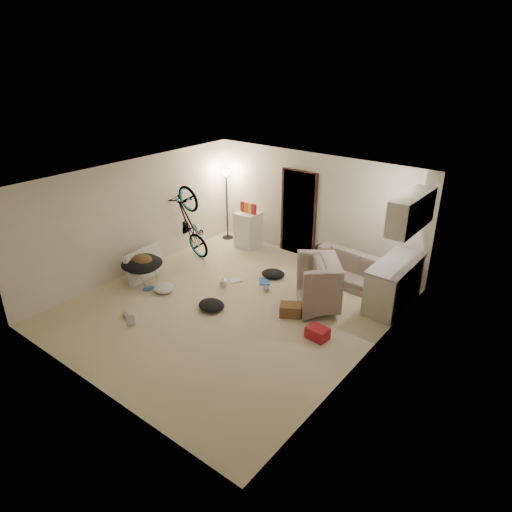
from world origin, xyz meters
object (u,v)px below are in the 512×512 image
Objects in this scene: bicycle at (190,238)px; mini_fridge at (248,230)px; floor_lamp at (227,190)px; tv_box at (145,263)px; kitchen_counter at (394,285)px; drink_case_a at (291,310)px; drink_case_b at (317,333)px; saucer_chair at (142,267)px; juicer at (223,283)px; sofa at (364,272)px; armchair at (337,290)px.

bicycle is 2.07× the size of mini_fridge.
bicycle is at bearing -86.06° from floor_lamp.
tv_box is at bearing -87.98° from floor_lamp.
mini_fridge is (-4.05, 0.55, 0.01)m from kitchen_counter.
floor_lamp reaches higher than bicycle.
drink_case_a reaches higher than drink_case_b.
juicer is (1.48, 0.91, -0.28)m from saucer_chair.
mini_fridge is 2.83m from tv_box.
floor_lamp is 4.95m from kitchen_counter.
juicer is at bearing 147.41° from drink_case_a.
mini_fridge is at bearing 115.05° from juicer.
bicycle reaches higher than drink_case_a.
kitchen_counter is 5.21m from tv_box.
drink_case_a is at bearing -2.56° from juicer.
floor_lamp is 1.16m from mini_fridge.
floor_lamp is 1.78× the size of tv_box.
kitchen_counter is 1.73× the size of saucer_chair.
saucer_chair reaches higher than juicer.
drink_case_a is (3.49, -2.20, -1.19)m from floor_lamp.
tv_box is 4.75× the size of juicer.
floor_lamp is 3.18m from saucer_chair.
floor_lamp is at bearing 154.84° from drink_case_b.
sofa is 3.00m from juicer.
mini_fridge is 0.88× the size of tv_box.
armchair is 3.47m from mini_fridge.
floor_lamp is 2.09× the size of saucer_chair.
mini_fridge reaches higher than tv_box.
mini_fridge is 4.18× the size of juicer.
drink_case_b is (4.18, -1.09, -0.38)m from bicycle.
bicycle is 4.33m from drink_case_b.
mini_fridge is 2.98m from saucer_chair.
floor_lamp is 5.12m from drink_case_b.
armchair is 3.05× the size of drink_case_b.
drink_case_b is at bearing -3.86° from tv_box.
floor_lamp reaches higher than saucer_chair.
drink_case_b is (4.18, 0.30, -0.23)m from tv_box.
armchair is at bearing 93.17° from sofa.
bicycle is (0.10, -1.45, -0.82)m from floor_lamp.
mini_fridge reaches higher than drink_case_b.
sofa is at bearing 39.99° from juicer.
sofa is at bearing -2.85° from floor_lamp.
floor_lamp is 4.49× the size of drink_case_a.
floor_lamp is at bearing 9.34° from bicycle.
juicer is (1.63, 0.72, -0.25)m from tv_box.
floor_lamp reaches higher than drink_case_a.
mini_fridge is 2.43× the size of drink_case_b.
drink_case_b is (3.50, -2.44, -0.34)m from mini_fridge.
armchair is 4.17m from tv_box.
sofa is 2.21× the size of saucer_chair.
bicycle is at bearing 95.40° from saucer_chair.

